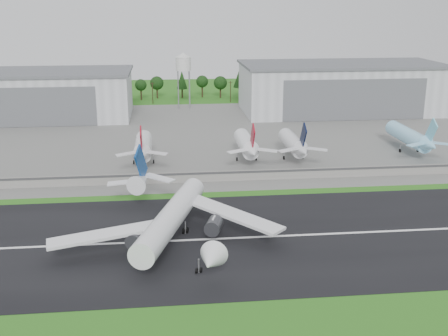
{
  "coord_description": "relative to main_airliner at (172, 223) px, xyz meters",
  "views": [
    {
      "loc": [
        -16.06,
        -115.04,
        55.69
      ],
      "look_at": [
        0.83,
        40.0,
        9.0
      ],
      "focal_mm": 45.0,
      "sensor_mm": 36.0,
      "label": 1
    }
  ],
  "objects": [
    {
      "name": "blast_fence",
      "position": [
        14.91,
        45.4,
        -3.09
      ],
      "size": [
        240.0,
        0.61,
        3.5
      ],
      "color": "gray",
      "rests_on": "ground"
    },
    {
      "name": "hangar_west",
      "position": [
        -65.09,
        155.34,
        6.74
      ],
      "size": [
        97.0,
        44.0,
        23.2
      ],
      "color": "silver",
      "rests_on": "ground"
    },
    {
      "name": "parked_jet_red_b",
      "position": [
        28.07,
        66.99,
        1.37
      ],
      "size": [
        7.36,
        31.29,
        16.77
      ],
      "color": "white",
      "rests_on": "ground"
    },
    {
      "name": "parked_jet_red_a",
      "position": [
        -8.77,
        67.0,
        1.46
      ],
      "size": [
        7.36,
        31.29,
        16.87
      ],
      "color": "silver",
      "rests_on": "ground"
    },
    {
      "name": "main_airliner",
      "position": [
        0.0,
        0.0,
        0.0
      ],
      "size": [
        54.72,
        58.03,
        18.17
      ],
      "rotation": [
        0.0,
        0.0,
        2.84
      ],
      "color": "white",
      "rests_on": "runway"
    },
    {
      "name": "runway_centerline",
      "position": [
        14.91,
        0.42,
        -4.78
      ],
      "size": [
        220.0,
        1.0,
        0.02
      ],
      "primitive_type": "cube",
      "color": "white",
      "rests_on": "runway"
    },
    {
      "name": "hangar_east",
      "position": [
        89.91,
        155.34,
        7.73
      ],
      "size": [
        102.0,
        47.0,
        25.2
      ],
      "color": "silver",
      "rests_on": "ground"
    },
    {
      "name": "ground",
      "position": [
        14.91,
        -9.58,
        -4.89
      ],
      "size": [
        600.0,
        600.0,
        0.0
      ],
      "primitive_type": "plane",
      "color": "#246117",
      "rests_on": "ground"
    },
    {
      "name": "parked_jet_skyblue",
      "position": [
        91.46,
        71.99,
        1.32
      ],
      "size": [
        7.36,
        37.29,
        16.78
      ],
      "color": "#93DAFE",
      "rests_on": "ground"
    },
    {
      "name": "treeline",
      "position": [
        14.91,
        205.42,
        -4.89
      ],
      "size": [
        320.0,
        16.0,
        22.0
      ],
      "primitive_type": null,
      "color": "black",
      "rests_on": "ground"
    },
    {
      "name": "water_tower",
      "position": [
        9.91,
        175.42,
        19.66
      ],
      "size": [
        8.4,
        8.4,
        29.4
      ],
      "color": "#99999E",
      "rests_on": "ground"
    },
    {
      "name": "utility_poles",
      "position": [
        14.91,
        190.42,
        -4.89
      ],
      "size": [
        230.0,
        3.0,
        12.0
      ],
      "primitive_type": null,
      "color": "black",
      "rests_on": "ground"
    },
    {
      "name": "parked_jet_navy",
      "position": [
        45.32,
        66.97,
        1.24
      ],
      "size": [
        7.36,
        31.29,
        16.64
      ],
      "color": "white",
      "rests_on": "ground"
    },
    {
      "name": "apron",
      "position": [
        14.91,
        110.42,
        -4.84
      ],
      "size": [
        320.0,
        150.0,
        0.1
      ],
      "primitive_type": "cube",
      "color": "slate",
      "rests_on": "ground"
    },
    {
      "name": "runway",
      "position": [
        14.91,
        0.42,
        -4.84
      ],
      "size": [
        320.0,
        60.0,
        0.1
      ],
      "primitive_type": "cube",
      "color": "black",
      "rests_on": "ground"
    }
  ]
}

